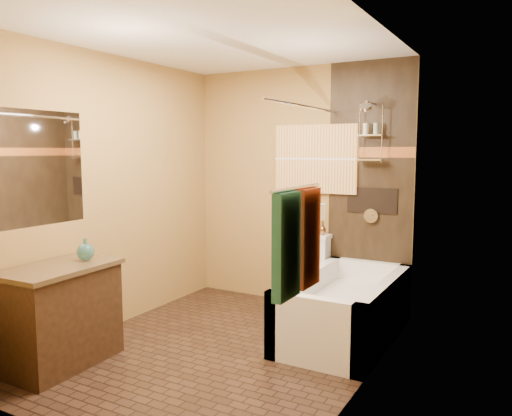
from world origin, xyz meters
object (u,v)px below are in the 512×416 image
Objects in this scene: sunset_painting at (315,159)px; vanity at (60,315)px; bathtub at (345,313)px; toilet at (304,274)px.

sunset_painting is 1.00× the size of vanity.
toilet is (-0.60, 0.46, 0.17)m from bathtub.
toilet reaches higher than bathtub.
sunset_painting is at bearing 61.72° from vanity.
sunset_painting reaches higher than bathtub.
toilet is 2.34m from vanity.
bathtub is 1.92× the size of toilet.
vanity is at bearing -115.94° from sunset_painting.
toilet is (0.00, -0.26, -1.15)m from sunset_painting.
sunset_painting is 2.82m from vanity.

